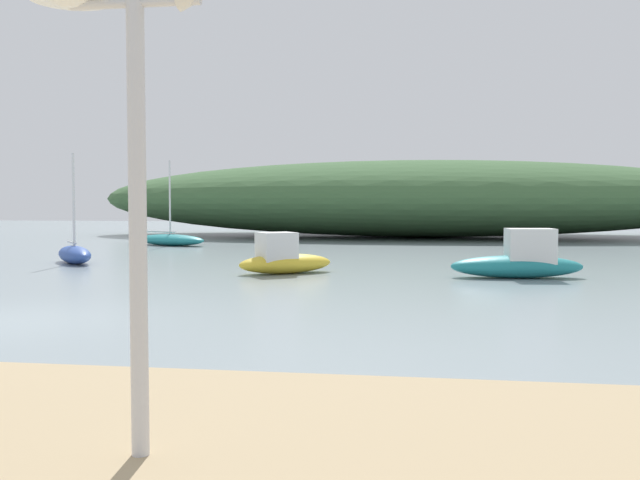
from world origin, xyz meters
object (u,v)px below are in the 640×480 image
Objects in this scene: sailboat_near_shore at (170,239)px; sailboat_west_reach at (75,254)px; motorboat_centre_water at (521,260)px; motorboat_far_left at (283,259)px; mast_structure at (92,18)px.

sailboat_near_shore reaches higher than sailboat_west_reach.
sailboat_near_shore is 18.06m from motorboat_centre_water.
motorboat_centre_water is 0.99× the size of sailboat_west_reach.
sailboat_near_shore is at bearing 92.36° from sailboat_west_reach.
motorboat_far_left is 7.45m from sailboat_west_reach.
motorboat_centre_water is (6.17, -0.17, 0.05)m from motorboat_far_left.
mast_structure is at bearing -70.48° from sailboat_near_shore.
sailboat_west_reach is at bearing 162.92° from motorboat_far_left.
mast_structure is 15.24m from motorboat_centre_water.
sailboat_west_reach reaches higher than motorboat_far_left.
mast_structure is at bearing -83.14° from motorboat_far_left.
sailboat_west_reach is (0.39, -9.42, 0.03)m from sailboat_near_shore.
motorboat_far_left is at bearing 96.86° from mast_structure.
sailboat_west_reach is (-8.87, 16.69, -2.84)m from mast_structure.
sailboat_near_shore reaches higher than mast_structure.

